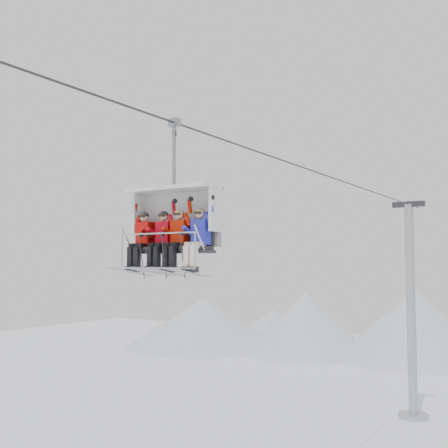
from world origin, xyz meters
The scene contains 8 objects.
ridgeline centered at (-1.58, 42.05, 2.84)m, with size 72.00×21.00×7.00m.
lift_tower_right centered at (0.00, 22.00, 5.78)m, with size 2.00×1.80×13.48m.
haul_cable centered at (0.00, 0.00, 13.30)m, with size 0.06×0.06×50.00m, color #313237.
chairlift_carrier centered at (0.00, -2.35, 10.71)m, with size 2.56×1.17×3.98m.
skier_far_left centered at (-0.92, -2.65, 10.24)m, with size 0.44×1.69×1.71m.
skier_center_left centered at (-0.25, -2.65, 10.23)m, with size 0.43×1.69×1.70m.
skier_center_right centered at (0.26, -2.65, 10.24)m, with size 0.44×1.69×1.72m.
skier_far_right centered at (0.91, -2.65, 10.24)m, with size 0.44×1.69×1.72m.
Camera 1 is at (8.94, -14.19, 9.57)m, focal length 45.00 mm.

